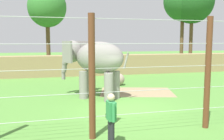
% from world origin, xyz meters
% --- Properties ---
extents(ground_plane, '(120.00, 120.00, 0.00)m').
position_xyz_m(ground_plane, '(0.00, 0.00, 0.00)').
color(ground_plane, '#518938').
extents(dirt_patch, '(5.08, 4.03, 0.01)m').
position_xyz_m(dirt_patch, '(1.78, 3.66, 0.00)').
color(dirt_patch, '#937F5B').
rests_on(dirt_patch, ground).
extents(embankment_wall, '(36.00, 1.80, 1.85)m').
position_xyz_m(embankment_wall, '(0.00, 12.21, 0.93)').
color(embankment_wall, '#997F56').
rests_on(embankment_wall, ground).
extents(elephant, '(3.74, 3.47, 3.22)m').
position_xyz_m(elephant, '(-1.07, 2.74, 2.13)').
color(elephant, gray).
rests_on(elephant, ground).
extents(enrichment_ball, '(0.86, 0.86, 0.86)m').
position_xyz_m(enrichment_ball, '(1.32, 6.21, 0.43)').
color(enrichment_ball, gray).
rests_on(enrichment_ball, ground).
extents(cable_fence, '(12.59, 0.22, 4.05)m').
position_xyz_m(cable_fence, '(-0.01, -3.02, 2.04)').
color(cable_fence, brown).
rests_on(cable_fence, ground).
extents(zookeeper, '(0.24, 0.58, 1.67)m').
position_xyz_m(zookeeper, '(-1.73, -3.92, 0.93)').
color(zookeeper, '#232328').
rests_on(zookeeper, ground).
extents(tree_far_left, '(4.07, 4.07, 8.91)m').
position_xyz_m(tree_far_left, '(-3.62, 16.98, 6.71)').
color(tree_far_left, brown).
rests_on(tree_far_left, ground).
extents(tree_left_of_centre, '(4.84, 4.84, 10.73)m').
position_xyz_m(tree_left_of_centre, '(12.90, 17.82, 8.14)').
color(tree_left_of_centre, brown).
rests_on(tree_left_of_centre, ground).
extents(tree_right_of_centre, '(5.26, 5.26, 10.86)m').
position_xyz_m(tree_right_of_centre, '(13.83, 17.21, 8.05)').
color(tree_right_of_centre, brown).
rests_on(tree_right_of_centre, ground).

